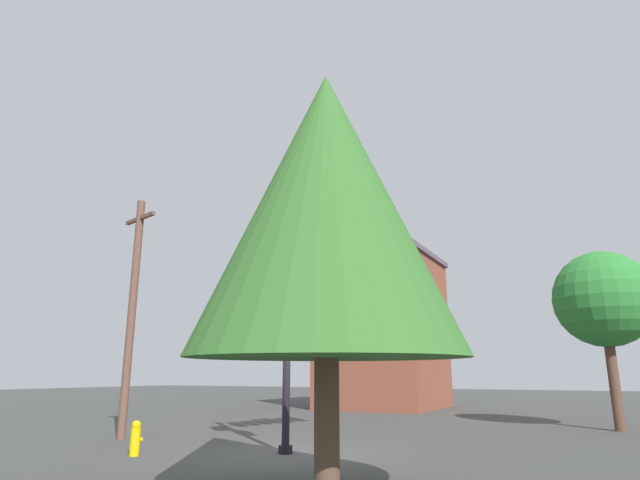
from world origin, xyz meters
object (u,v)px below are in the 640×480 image
Objects in this scene: utility_pole at (132,309)px; tree_near at (603,300)px; signal_pole_assembly at (323,252)px; brick_building at (384,330)px; tree_mid at (326,208)px; fire_hydrant at (135,438)px.

utility_pole is 1.19× the size of tree_near.
brick_building is at bearing 14.88° from signal_pole_assembly.
brick_building reaches higher than signal_pole_assembly.
tree_near is (9.73, -13.69, 0.64)m from utility_pole.
tree_near is 14.93m from tree_mid.
utility_pole reaches higher than signal_pole_assembly.
tree_mid is at bearing -161.71° from brick_building.
signal_pole_assembly is 11.28m from tree_near.
signal_pole_assembly is at bearing 139.47° from tree_near.
fire_hydrant is (-2.26, -2.92, -3.58)m from utility_pole.
fire_hydrant is (-3.43, 3.45, -5.04)m from signal_pole_assembly.
signal_pole_assembly is at bearing 27.51° from tree_mid.
fire_hydrant is at bearing 134.82° from signal_pole_assembly.
tree_near is at bearing -41.93° from fire_hydrant.
signal_pole_assembly is 6.50m from tree_mid.
utility_pole reaches higher than tree_near.
tree_mid is at bearing -115.98° from utility_pole.
brick_building is (16.84, 4.48, -0.92)m from signal_pole_assembly.
utility_pole is at bearing 173.99° from brick_building.
tree_mid is (-5.73, -2.99, -0.68)m from signal_pole_assembly.
utility_pole is at bearing 64.02° from tree_mid.
tree_near is 0.71× the size of brick_building.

